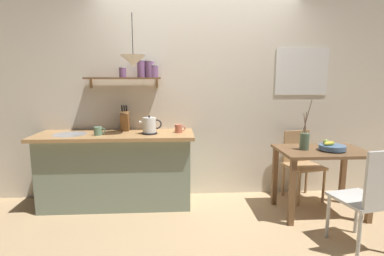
{
  "coord_description": "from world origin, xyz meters",
  "views": [
    {
      "loc": [
        -0.31,
        -3.15,
        1.51
      ],
      "look_at": [
        -0.1,
        0.25,
        0.95
      ],
      "focal_mm": 27.69,
      "sensor_mm": 36.0,
      "label": 1
    }
  ],
  "objects_px": {
    "dining_table": "(321,161)",
    "knife_block": "(125,121)",
    "fruit_bowl": "(332,147)",
    "pendant_lamp": "(133,61)",
    "dining_chair_near": "(369,196)",
    "twig_vase": "(304,141)",
    "coffee_mug_spare": "(179,129)",
    "dining_chair_far": "(301,161)",
    "electric_kettle": "(150,126)",
    "coffee_mug_by_sink": "(98,131)"
  },
  "relations": [
    {
      "from": "electric_kettle",
      "to": "pendant_lamp",
      "type": "height_order",
      "value": "pendant_lamp"
    },
    {
      "from": "fruit_bowl",
      "to": "pendant_lamp",
      "type": "bearing_deg",
      "value": 172.6
    },
    {
      "from": "twig_vase",
      "to": "electric_kettle",
      "type": "xyz_separation_m",
      "value": [
        -1.71,
        0.3,
        0.14
      ]
    },
    {
      "from": "dining_table",
      "to": "electric_kettle",
      "type": "distance_m",
      "value": 1.98
    },
    {
      "from": "dining_chair_far",
      "to": "pendant_lamp",
      "type": "height_order",
      "value": "pendant_lamp"
    },
    {
      "from": "coffee_mug_by_sink",
      "to": "coffee_mug_spare",
      "type": "relative_size",
      "value": 1.04
    },
    {
      "from": "pendant_lamp",
      "to": "coffee_mug_by_sink",
      "type": "bearing_deg",
      "value": 174.26
    },
    {
      "from": "dining_chair_far",
      "to": "fruit_bowl",
      "type": "distance_m",
      "value": 0.62
    },
    {
      "from": "twig_vase",
      "to": "coffee_mug_spare",
      "type": "bearing_deg",
      "value": 165.06
    },
    {
      "from": "fruit_bowl",
      "to": "coffee_mug_by_sink",
      "type": "relative_size",
      "value": 2.11
    },
    {
      "from": "knife_block",
      "to": "coffee_mug_spare",
      "type": "height_order",
      "value": "knife_block"
    },
    {
      "from": "dining_table",
      "to": "knife_block",
      "type": "height_order",
      "value": "knife_block"
    },
    {
      "from": "dining_table",
      "to": "fruit_bowl",
      "type": "height_order",
      "value": "fruit_bowl"
    },
    {
      "from": "coffee_mug_spare",
      "to": "twig_vase",
      "type": "bearing_deg",
      "value": -14.94
    },
    {
      "from": "electric_kettle",
      "to": "coffee_mug_spare",
      "type": "relative_size",
      "value": 2.02
    },
    {
      "from": "dining_chair_near",
      "to": "coffee_mug_by_sink",
      "type": "xyz_separation_m",
      "value": [
        -2.54,
        1.02,
        0.42
      ]
    },
    {
      "from": "dining_chair_near",
      "to": "fruit_bowl",
      "type": "height_order",
      "value": "dining_chair_near"
    },
    {
      "from": "electric_kettle",
      "to": "coffee_mug_by_sink",
      "type": "relative_size",
      "value": 1.94
    },
    {
      "from": "electric_kettle",
      "to": "coffee_mug_spare",
      "type": "distance_m",
      "value": 0.35
    },
    {
      "from": "knife_block",
      "to": "coffee_mug_spare",
      "type": "relative_size",
      "value": 2.52
    },
    {
      "from": "knife_block",
      "to": "dining_chair_far",
      "type": "bearing_deg",
      "value": -1.32
    },
    {
      "from": "twig_vase",
      "to": "coffee_mug_by_sink",
      "type": "height_order",
      "value": "twig_vase"
    },
    {
      "from": "dining_chair_far",
      "to": "electric_kettle",
      "type": "distance_m",
      "value": 1.96
    },
    {
      "from": "knife_block",
      "to": "coffee_mug_by_sink",
      "type": "distance_m",
      "value": 0.38
    },
    {
      "from": "fruit_bowl",
      "to": "electric_kettle",
      "type": "bearing_deg",
      "value": 169.65
    },
    {
      "from": "dining_chair_near",
      "to": "fruit_bowl",
      "type": "bearing_deg",
      "value": 87.99
    },
    {
      "from": "coffee_mug_by_sink",
      "to": "knife_block",
      "type": "bearing_deg",
      "value": 44.41
    },
    {
      "from": "twig_vase",
      "to": "pendant_lamp",
      "type": "bearing_deg",
      "value": 173.32
    },
    {
      "from": "dining_chair_near",
      "to": "dining_chair_far",
      "type": "height_order",
      "value": "dining_chair_near"
    },
    {
      "from": "dining_table",
      "to": "coffee_mug_spare",
      "type": "height_order",
      "value": "coffee_mug_spare"
    },
    {
      "from": "dining_table",
      "to": "electric_kettle",
      "type": "bearing_deg",
      "value": 171.05
    },
    {
      "from": "fruit_bowl",
      "to": "pendant_lamp",
      "type": "xyz_separation_m",
      "value": [
        -2.14,
        0.28,
        0.93
      ]
    },
    {
      "from": "knife_block",
      "to": "pendant_lamp",
      "type": "relative_size",
      "value": 0.58
    },
    {
      "from": "electric_kettle",
      "to": "coffee_mug_by_sink",
      "type": "height_order",
      "value": "electric_kettle"
    },
    {
      "from": "fruit_bowl",
      "to": "dining_chair_far",
      "type": "bearing_deg",
      "value": 100.71
    },
    {
      "from": "dining_chair_near",
      "to": "pendant_lamp",
      "type": "bearing_deg",
      "value": 155.25
    },
    {
      "from": "dining_chair_far",
      "to": "twig_vase",
      "type": "distance_m",
      "value": 0.62
    },
    {
      "from": "dining_chair_far",
      "to": "knife_block",
      "type": "height_order",
      "value": "knife_block"
    },
    {
      "from": "dining_table",
      "to": "coffee_mug_by_sink",
      "type": "height_order",
      "value": "coffee_mug_by_sink"
    },
    {
      "from": "electric_kettle",
      "to": "coffee_mug_by_sink",
      "type": "distance_m",
      "value": 0.58
    },
    {
      "from": "fruit_bowl",
      "to": "knife_block",
      "type": "relative_size",
      "value": 0.87
    },
    {
      "from": "fruit_bowl",
      "to": "knife_block",
      "type": "bearing_deg",
      "value": 165.95
    },
    {
      "from": "knife_block",
      "to": "coffee_mug_by_sink",
      "type": "relative_size",
      "value": 2.43
    },
    {
      "from": "coffee_mug_spare",
      "to": "dining_table",
      "type": "bearing_deg",
      "value": -13.01
    },
    {
      "from": "dining_table",
      "to": "fruit_bowl",
      "type": "distance_m",
      "value": 0.2
    },
    {
      "from": "twig_vase",
      "to": "fruit_bowl",
      "type": "bearing_deg",
      "value": -12.12
    },
    {
      "from": "dining_chair_near",
      "to": "twig_vase",
      "type": "xyz_separation_m",
      "value": [
        -0.26,
        0.76,
        0.33
      ]
    },
    {
      "from": "twig_vase",
      "to": "pendant_lamp",
      "type": "relative_size",
      "value": 0.99
    },
    {
      "from": "dining_chair_near",
      "to": "coffee_mug_spare",
      "type": "relative_size",
      "value": 7.41
    },
    {
      "from": "dining_chair_near",
      "to": "coffee_mug_by_sink",
      "type": "relative_size",
      "value": 7.14
    }
  ]
}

